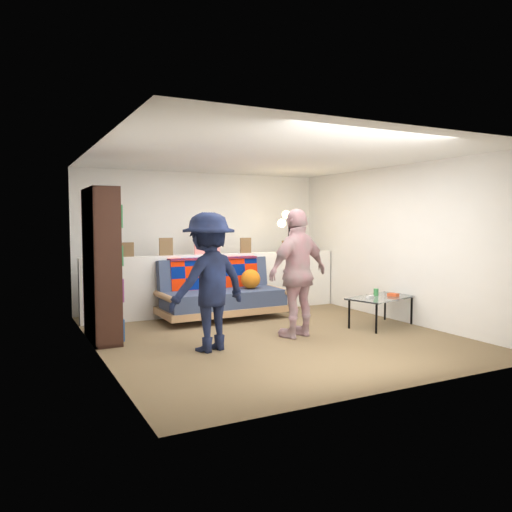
{
  "coord_description": "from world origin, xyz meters",
  "views": [
    {
      "loc": [
        -3.19,
        -5.9,
        1.54
      ],
      "look_at": [
        0.0,
        0.4,
        1.05
      ],
      "focal_mm": 35.0,
      "sensor_mm": 36.0,
      "label": 1
    }
  ],
  "objects": [
    {
      "name": "ground",
      "position": [
        0.0,
        0.0,
        0.0
      ],
      "size": [
        5.0,
        5.0,
        0.0
      ],
      "primitive_type": "plane",
      "color": "brown",
      "rests_on": "ground"
    },
    {
      "name": "room_shell",
      "position": [
        0.0,
        0.47,
        1.67
      ],
      "size": [
        4.6,
        5.05,
        2.45
      ],
      "color": "silver",
      "rests_on": "ground"
    },
    {
      "name": "half_wall_ledge",
      "position": [
        0.0,
        1.8,
        0.5
      ],
      "size": [
        4.45,
        0.15,
        1.0
      ],
      "primitive_type": "cube",
      "color": "silver",
      "rests_on": "ground"
    },
    {
      "name": "ledge_decor",
      "position": [
        -0.23,
        1.78,
        1.18
      ],
      "size": [
        2.97,
        0.02,
        0.45
      ],
      "color": "brown",
      "rests_on": "half_wall_ledge"
    },
    {
      "name": "futon_sofa",
      "position": [
        -0.12,
        1.36,
        0.4
      ],
      "size": [
        2.0,
        1.0,
        0.85
      ],
      "color": "#A67B51",
      "rests_on": "ground"
    },
    {
      "name": "bookshelf",
      "position": [
        -2.08,
        0.71,
        0.92
      ],
      "size": [
        0.33,
        0.98,
        1.96
      ],
      "color": "black",
      "rests_on": "ground"
    },
    {
      "name": "coffee_table",
      "position": [
        1.73,
        -0.26,
        0.41
      ],
      "size": [
        1.16,
        0.84,
        0.54
      ],
      "color": "black",
      "rests_on": "ground"
    },
    {
      "name": "floor_lamp",
      "position": [
        1.15,
        1.44,
        1.22
      ],
      "size": [
        0.39,
        0.31,
        1.72
      ],
      "color": "black",
      "rests_on": "ground"
    },
    {
      "name": "person_left",
      "position": [
        -1.03,
        -0.39,
        0.82
      ],
      "size": [
        1.2,
        0.9,
        1.65
      ],
      "primitive_type": "imported",
      "rotation": [
        0.0,
        0.0,
        3.45
      ],
      "color": "black",
      "rests_on": "ground"
    },
    {
      "name": "person_right",
      "position": [
        0.29,
        -0.27,
        0.85
      ],
      "size": [
        1.07,
        0.66,
        1.71
      ],
      "primitive_type": "imported",
      "rotation": [
        0.0,
        0.0,
        3.4
      ],
      "color": "pink",
      "rests_on": "ground"
    }
  ]
}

